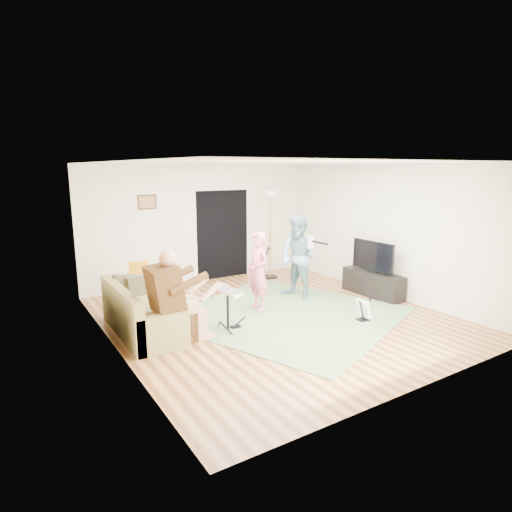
% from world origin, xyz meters
% --- Properties ---
extents(floor, '(6.00, 6.00, 0.00)m').
position_xyz_m(floor, '(0.00, 0.00, 0.00)').
color(floor, brown).
rests_on(floor, ground).
extents(walls, '(5.50, 6.00, 2.70)m').
position_xyz_m(walls, '(0.00, 0.00, 1.35)').
color(walls, beige).
rests_on(walls, floor).
extents(ceiling, '(6.00, 6.00, 0.00)m').
position_xyz_m(ceiling, '(0.00, 0.00, 2.70)').
color(ceiling, white).
rests_on(ceiling, walls).
extents(window_blinds, '(0.00, 2.05, 2.05)m').
position_xyz_m(window_blinds, '(-2.74, 0.20, 1.55)').
color(window_blinds, '#955B2E').
rests_on(window_blinds, walls).
extents(doorway, '(2.10, 0.00, 2.10)m').
position_xyz_m(doorway, '(0.55, 2.99, 1.05)').
color(doorway, black).
rests_on(doorway, walls).
extents(picture_frame, '(0.42, 0.03, 0.32)m').
position_xyz_m(picture_frame, '(-1.25, 2.99, 1.90)').
color(picture_frame, '#3F2314').
rests_on(picture_frame, walls).
extents(area_rug, '(4.57, 4.62, 0.02)m').
position_xyz_m(area_rug, '(0.25, -0.02, 0.01)').
color(area_rug, '#537547').
rests_on(area_rug, floor).
extents(sofa, '(0.81, 1.97, 0.80)m').
position_xyz_m(sofa, '(-2.29, 0.55, 0.26)').
color(sofa, olive).
rests_on(sofa, floor).
extents(drummer, '(0.94, 0.53, 1.45)m').
position_xyz_m(drummer, '(-1.86, -0.10, 0.57)').
color(drummer, '#4F3116').
rests_on(drummer, sofa).
extents(drum_kit, '(0.39, 0.70, 0.72)m').
position_xyz_m(drum_kit, '(-1.00, -0.10, 0.31)').
color(drum_kit, black).
rests_on(drum_kit, floor).
extents(singer, '(0.36, 0.54, 1.47)m').
position_xyz_m(singer, '(-0.03, 0.50, 0.74)').
color(singer, pink).
rests_on(singer, floor).
extents(microphone, '(0.06, 0.06, 0.24)m').
position_xyz_m(microphone, '(0.17, 0.50, 1.10)').
color(microphone, black).
rests_on(microphone, singer).
extents(guitarist, '(0.81, 0.95, 1.69)m').
position_xyz_m(guitarist, '(1.05, 0.69, 0.85)').
color(guitarist, slate).
rests_on(guitarist, floor).
extents(guitar_held, '(0.13, 0.60, 0.26)m').
position_xyz_m(guitar_held, '(1.25, 0.69, 1.15)').
color(guitar_held, white).
rests_on(guitar_held, guitarist).
extents(guitar_spare, '(0.27, 0.25, 0.76)m').
position_xyz_m(guitar_spare, '(1.21, -0.98, 0.22)').
color(guitar_spare, black).
rests_on(guitar_spare, floor).
extents(torchiere_lamp, '(0.37, 0.37, 2.08)m').
position_xyz_m(torchiere_lamp, '(1.51, 2.39, 1.43)').
color(torchiere_lamp, black).
rests_on(torchiere_lamp, floor).
extents(dining_chair, '(0.49, 0.52, 0.90)m').
position_xyz_m(dining_chair, '(-1.92, 1.65, 0.32)').
color(dining_chair, tan).
rests_on(dining_chair, floor).
extents(tv_cabinet, '(0.40, 1.40, 0.50)m').
position_xyz_m(tv_cabinet, '(2.50, 0.02, 0.25)').
color(tv_cabinet, black).
rests_on(tv_cabinet, floor).
extents(television, '(0.06, 1.04, 0.60)m').
position_xyz_m(television, '(2.45, 0.02, 0.85)').
color(television, black).
rests_on(television, tv_cabinet).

